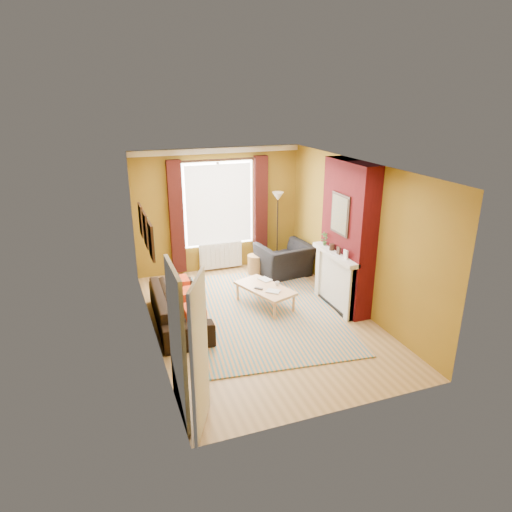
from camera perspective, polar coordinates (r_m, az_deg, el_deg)
name	(u,v)px	position (r m, az deg, el deg)	size (l,w,h in m)	color
ground	(261,319)	(8.47, 0.59, -7.88)	(5.50, 5.50, 0.00)	olive
room_walls	(288,240)	(8.39, 3.96, 2.04)	(3.82, 5.54, 2.83)	olive
striped_rug	(259,311)	(8.72, 0.38, -6.94)	(3.26, 4.22, 0.02)	teal
sofa	(179,307)	(8.32, -9.59, -6.29)	(2.14, 0.84, 0.63)	black
armchair	(284,260)	(10.30, 3.58, -0.50)	(1.12, 0.98, 0.73)	black
coffee_table	(265,289)	(8.79, 1.13, -4.15)	(0.99, 1.35, 0.41)	#DAAF7E
wicker_stool	(255,265)	(10.39, -0.07, -1.09)	(0.46, 0.46, 0.45)	#9A7142
floor_lamp	(278,208)	(10.51, 2.73, 5.96)	(0.29, 0.29, 1.80)	black
book_a	(272,293)	(8.49, 1.96, -4.67)	(0.19, 0.25, 0.02)	#999999
book_b	(261,281)	(9.03, 0.68, -3.10)	(0.19, 0.26, 0.02)	#999999
mug	(277,284)	(8.83, 2.65, -3.47)	(0.09, 0.09, 0.08)	#999999
tv_remote	(259,289)	(8.68, 0.32, -4.09)	(0.15, 0.16, 0.02)	#252528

